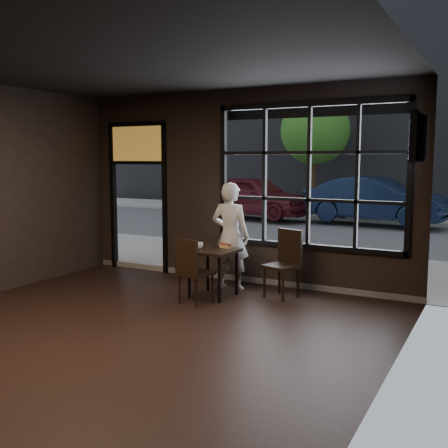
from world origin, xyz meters
The scene contains 17 objects.
floor centered at (0.00, 0.00, -0.01)m, with size 6.00×7.00×0.02m, color black.
ceiling centered at (0.00, 0.00, 3.21)m, with size 6.00×7.00×0.02m, color black.
wall_right centered at (3.00, 0.00, 1.60)m, with size 0.04×7.00×3.20m, color black.
window_frame centered at (1.20, 3.50, 1.80)m, with size 3.06×0.12×2.28m, color black.
stained_transom centered at (-2.10, 3.50, 2.35)m, with size 1.20×0.06×0.70m, color orange.
street_asphalt centered at (0.00, 24.00, -0.02)m, with size 60.00×41.00×0.04m, color #545456.
building_across centered at (0.00, 23.00, 7.50)m, with size 28.00×12.00×15.00m, color #5B5956.
cafe_table centered at (0.09, 2.44, 0.36)m, with size 0.67×0.67×0.73m, color black.
chair_near centered at (0.06, 1.98, 0.48)m, with size 0.41×0.41×0.96m, color black.
chair_window centered at (1.01, 2.87, 0.51)m, with size 0.44×0.44×1.02m, color black.
man centered at (0.10, 2.97, 0.86)m, with size 0.62×0.41×1.71m, color silver.
hotdog centered at (0.19, 2.63, 0.75)m, with size 0.20×0.08×0.06m, color tan, non-canonical shape.
cup centered at (-0.13, 2.40, 0.77)m, with size 0.12×0.12×0.10m, color silver.
tv centered at (2.93, 2.59, 2.33)m, with size 0.12×1.05×0.61m, color black.
navy_car centered at (0.38, 12.12, 0.81)m, with size 1.49×4.29×1.41m, color black.
maroon_car centered at (-3.66, 11.95, 0.80)m, with size 1.65×4.10×1.40m, color #57151E.
tree_left centered at (-2.57, 15.03, 3.14)m, with size 2.61×2.61×4.46m.
Camera 1 is at (3.89, -4.31, 2.07)m, focal length 42.00 mm.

